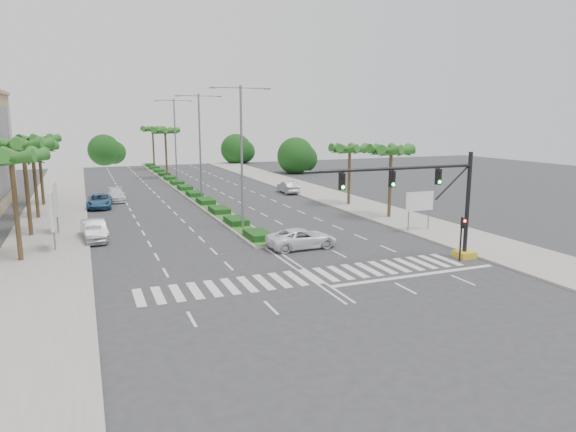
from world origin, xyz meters
The scene contains 27 objects.
ground centered at (0.00, 0.00, 0.00)m, with size 160.00×160.00×0.00m, color #333335.
footpath_right centered at (15.20, 20.00, 0.07)m, with size 6.00×120.00×0.15m, color gray.
footpath_left centered at (-15.20, 20.00, 0.07)m, with size 6.00×120.00×0.15m, color gray.
median centered at (0.00, 45.00, 0.10)m, with size 2.20×75.00×0.20m, color gray.
median_grass centered at (0.00, 45.00, 0.22)m, with size 1.80×75.00×0.04m, color #3D6322.
signal_gantry centered at (9.27, 0.00, 3.46)m, with size 12.60×1.20×7.20m.
pedestrian_signal centered at (10.60, -0.68, 2.04)m, with size 0.28×0.36×3.00m.
direction_sign centered at (13.50, 7.99, 2.45)m, with size 2.70×0.11×3.40m.
billboard_near centered at (-14.50, 12.00, 2.96)m, with size 0.18×2.10×4.35m.
billboard_far centered at (-14.50, 18.00, 2.96)m, with size 0.18×2.10×4.35m.
palm_left_near centered at (-16.50, 10.00, 6.69)m, with size 4.57×4.68×7.55m.
palm_left_mid centered at (-16.50, 18.00, 7.08)m, with size 4.57×4.68×7.95m.
palm_left_far centered at (-16.50, 26.00, 6.50)m, with size 4.57×4.68×7.35m.
palm_left_end centered at (-16.50, 34.00, 6.88)m, with size 4.57×4.68×7.75m.
palm_right_near centered at (14.50, 14.00, 6.20)m, with size 4.57×4.68×7.05m.
palm_right_far centered at (14.50, 22.00, 5.91)m, with size 4.57×4.68×6.75m.
palm_median_a centered at (0.00, 55.00, 7.17)m, with size 4.57×4.68×8.05m.
palm_median_b centered at (0.00, 70.00, 7.17)m, with size 4.57×4.68×8.05m.
streetlight_near centered at (0.00, 14.00, 6.81)m, with size 5.10×0.25×12.00m.
streetlight_mid centered at (0.00, 30.00, 6.81)m, with size 5.10×0.25×12.00m.
streetlight_far centered at (0.00, 46.00, 6.81)m, with size 5.10×0.25×12.00m.
car_parked_a centered at (-11.80, 14.31, 0.69)m, with size 1.62×4.03×1.37m, color silver.
car_parked_b centered at (-11.80, 15.08, 0.78)m, with size 1.65×4.73×1.56m, color #A2A1A6.
car_parked_c centered at (-10.89, 30.32, 0.73)m, with size 2.43×5.27×1.47m, color #2B5785.
car_parked_d centered at (-8.95, 34.43, 0.71)m, with size 1.98×4.88×1.42m, color white.
car_crossing centered at (2.25, 6.56, 0.72)m, with size 2.40×5.21×1.45m, color white.
car_right centered at (11.80, 33.09, 0.75)m, with size 1.59×4.55×1.50m, color #9F9FA3.
Camera 1 is at (-12.29, -26.97, 9.34)m, focal length 32.00 mm.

